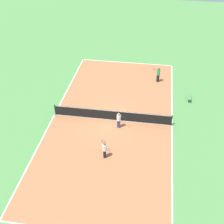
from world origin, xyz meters
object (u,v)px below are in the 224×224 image
object	(u,v)px
bench	(189,96)
tennis_ball_left_sideline	(126,67)
player_far_green	(158,74)
tennis_ball_right_alley	(159,116)
player_far_white	(105,149)
player_near_white	(119,119)
tennis_ball_midcourt	(149,119)
tennis_ball_near_net	(167,97)
tennis_net	(112,115)

from	to	relation	value
bench	tennis_ball_left_sideline	size ratio (longest dim) A/B	20.71
player_far_green	tennis_ball_right_alley	distance (m)	6.67
bench	player_far_white	distance (m)	11.90
player_near_white	tennis_ball_midcourt	distance (m)	3.16
player_near_white	tennis_ball_near_net	distance (m)	7.12
tennis_ball_right_alley	tennis_ball_midcourt	world-z (taller)	same
player_far_green	tennis_ball_near_net	size ratio (longest dim) A/B	25.35
tennis_ball_left_sideline	player_far_white	bearing A→B (deg)	90.43
bench	player_far_white	bearing A→B (deg)	-36.13
player_near_white	tennis_ball_right_alley	distance (m)	4.26
player_far_green	tennis_ball_near_net	bearing A→B (deg)	150.87
tennis_net	player_far_green	bearing A→B (deg)	-116.87
tennis_net	player_near_white	bearing A→B (deg)	127.31
bench	tennis_ball_near_net	world-z (taller)	bench
bench	tennis_ball_near_net	xyz separation A→B (m)	(2.14, -0.01, -0.33)
player_far_white	tennis_ball_left_sideline	world-z (taller)	player_far_white
tennis_ball_near_net	tennis_ball_right_alley	bearing A→B (deg)	77.94
player_near_white	player_far_white	world-z (taller)	player_near_white
tennis_ball_near_net	tennis_ball_right_alley	world-z (taller)	same
tennis_ball_midcourt	player_far_green	bearing A→B (deg)	-94.60
tennis_net	tennis_ball_right_alley	size ratio (longest dim) A/B	161.33
tennis_ball_left_sideline	tennis_ball_midcourt	size ratio (longest dim) A/B	1.00
tennis_net	tennis_ball_right_alley	xyz separation A→B (m)	(-4.32, -1.18, -0.52)
tennis_ball_right_alley	tennis_ball_left_sideline	bearing A→B (deg)	-65.56
player_far_white	tennis_ball_near_net	size ratio (longest dim) A/B	21.99
tennis_ball_near_net	tennis_ball_left_sideline	distance (m)	7.77
tennis_net	player_near_white	size ratio (longest dim) A/B	7.04
tennis_ball_left_sideline	tennis_net	bearing A→B (deg)	89.67
tennis_net	player_far_white	bearing A→B (deg)	92.05
bench	tennis_ball_left_sideline	xyz separation A→B (m)	(7.13, -5.95, -0.33)
bench	tennis_ball_near_net	distance (m)	2.16
tennis_ball_near_net	tennis_ball_midcourt	size ratio (longest dim) A/B	1.00
player_near_white	player_far_green	xyz separation A→B (m)	(-3.16, -8.79, 0.11)
player_far_white	player_far_green	distance (m)	13.31
tennis_net	tennis_ball_midcourt	bearing A→B (deg)	-169.96
tennis_ball_near_net	tennis_ball_midcourt	world-z (taller)	same
tennis_ball_near_net	tennis_ball_right_alley	distance (m)	3.51
player_near_white	player_far_white	xyz separation A→B (m)	(0.60, 3.98, -0.04)
tennis_ball_near_net	tennis_ball_right_alley	xyz separation A→B (m)	(0.73, 3.43, 0.00)
player_far_green	tennis_ball_near_net	distance (m)	3.49
tennis_net	tennis_ball_right_alley	bearing A→B (deg)	-164.71
tennis_ball_right_alley	tennis_ball_near_net	bearing A→B (deg)	-102.06
tennis_ball_near_net	tennis_ball_left_sideline	xyz separation A→B (m)	(4.99, -5.95, 0.00)
player_far_green	tennis_ball_left_sideline	world-z (taller)	player_far_green
tennis_net	player_far_white	distance (m)	5.01
bench	tennis_ball_midcourt	bearing A→B (deg)	-43.69
bench	tennis_ball_midcourt	distance (m)	5.56
bench	tennis_ball_midcourt	xyz separation A→B (m)	(3.83, 4.01, -0.33)
bench	tennis_ball_midcourt	size ratio (longest dim) A/B	20.71
tennis_ball_near_net	tennis_net	bearing A→B (deg)	42.37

